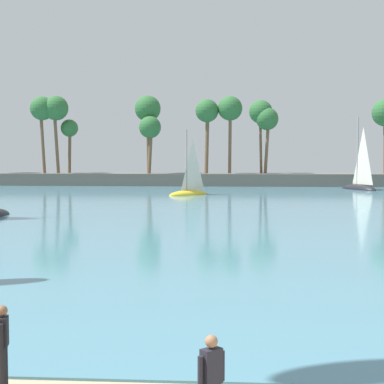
{
  "coord_description": "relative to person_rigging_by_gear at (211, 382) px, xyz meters",
  "views": [
    {
      "loc": [
        3.41,
        -6.08,
        4.59
      ],
      "look_at": [
        2.21,
        11.24,
        3.53
      ],
      "focal_mm": 58.46,
      "sensor_mm": 36.0,
      "label": 1
    }
  ],
  "objects": [
    {
      "name": "sea",
      "position": [
        -3.04,
        60.87,
        -0.86
      ],
      "size": [
        220.0,
        117.25,
        0.06
      ],
      "primitive_type": "cube",
      "color": "teal",
      "rests_on": "ground"
    },
    {
      "name": "sailboat_toward_headland",
      "position": [
        -4.7,
        58.76,
        -0.13
      ],
      "size": [
        4.91,
        4.94,
        7.77
      ],
      "color": "yellow",
      "rests_on": "sea"
    },
    {
      "name": "person_rigging_by_gear",
      "position": [
        0.0,
        0.0,
        0.0
      ],
      "size": [
        0.43,
        0.4,
        1.67
      ],
      "color": "#23232D",
      "rests_on": "ground"
    },
    {
      "name": "palm_headland",
      "position": [
        -2.04,
        79.54,
        3.59
      ],
      "size": [
        104.9,
        7.05,
        13.29
      ],
      "color": "#605B54",
      "rests_on": "ground"
    },
    {
      "name": "sailboat_near_shore",
      "position": [
        16.12,
        70.53,
        0.05
      ],
      "size": [
        4.6,
        7.04,
        9.85
      ],
      "color": "black",
      "rests_on": "sea"
    },
    {
      "name": "person_at_waterline",
      "position": [
        -4.11,
        1.69,
        0.0
      ],
      "size": [
        0.27,
        0.54,
        1.67
      ],
      "color": "black",
      "rests_on": "ground"
    }
  ]
}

